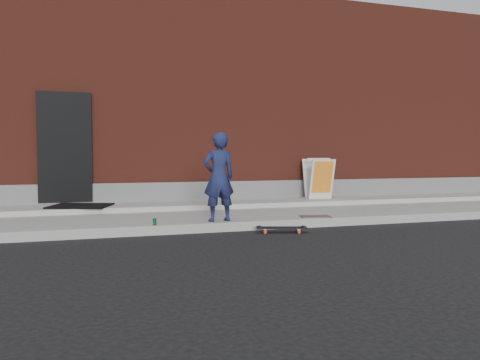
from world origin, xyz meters
name	(u,v)px	position (x,y,z in m)	size (l,w,h in m)	color
ground	(227,232)	(0.00, 0.00, 0.00)	(80.00, 80.00, 0.00)	black
sidewalk	(206,216)	(0.00, 1.50, 0.07)	(20.00, 3.00, 0.15)	gray
apron	(196,205)	(0.00, 2.40, 0.20)	(20.00, 1.20, 0.10)	gray
building	(164,114)	(0.00, 6.99, 2.50)	(20.00, 8.10, 5.00)	#5F251A
child	(219,177)	(-0.08, 0.20, 0.88)	(0.53, 0.35, 1.46)	#181E43
skateboard	(282,228)	(0.82, -0.34, 0.07)	(0.80, 0.41, 0.09)	red
pizza_sign	(319,178)	(2.88, 2.46, 0.71)	(0.59, 0.69, 0.93)	silver
soda_can	(155,222)	(-1.15, 0.05, 0.20)	(0.06, 0.06, 0.11)	#1A8440
doormat	(80,206)	(-2.30, 2.24, 0.27)	(1.08, 0.87, 0.03)	black
utility_plate	(315,217)	(1.68, 0.20, 0.16)	(0.53, 0.34, 0.02)	#4D4D51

